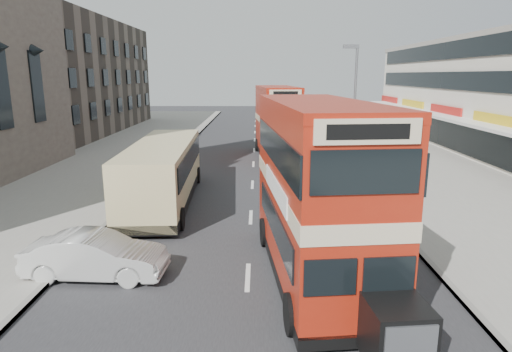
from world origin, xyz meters
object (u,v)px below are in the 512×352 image
(car_right_b, at_px, (325,148))
(car_left_front, at_px, (96,256))
(bus_main, at_px, (317,191))
(coach, at_px, (163,170))
(car_right_c, at_px, (312,136))
(pedestrian_near, at_px, (394,168))
(car_right_a, at_px, (326,168))
(cyclist, at_px, (299,148))
(street_lamp, at_px, (354,98))
(bus_second, at_px, (277,122))

(car_right_b, bearing_deg, car_left_front, -28.97)
(bus_main, bearing_deg, car_right_b, -104.88)
(coach, bearing_deg, car_right_c, 60.75)
(car_left_front, bearing_deg, bus_main, -86.14)
(car_right_c, relative_size, pedestrian_near, 2.01)
(car_right_a, relative_size, pedestrian_near, 2.19)
(bus_main, xyz_separation_m, car_right_a, (2.46, 13.77, -2.18))
(pedestrian_near, bearing_deg, cyclist, -88.97)
(coach, xyz_separation_m, car_right_b, (9.92, 12.99, -1.02))
(pedestrian_near, bearing_deg, coach, -10.27)
(street_lamp, height_order, bus_second, street_lamp)
(car_right_a, relative_size, cyclist, 2.12)
(bus_main, bearing_deg, street_lamp, -111.11)
(street_lamp, relative_size, car_right_a, 1.86)
(car_left_front, bearing_deg, pedestrian_near, -45.14)
(car_right_a, distance_m, cyclist, 7.05)
(car_right_a, bearing_deg, bus_main, -12.62)
(bus_second, bearing_deg, coach, 58.80)
(car_right_a, bearing_deg, cyclist, -173.63)
(bus_second, relative_size, car_right_c, 2.39)
(coach, xyz_separation_m, car_left_front, (-0.42, -8.31, -0.94))
(street_lamp, height_order, cyclist, street_lamp)
(car_right_c, height_order, pedestrian_near, pedestrian_near)
(bus_main, xyz_separation_m, car_right_b, (3.44, 21.20, -2.17))
(car_right_b, relative_size, pedestrian_near, 2.32)
(coach, xyz_separation_m, pedestrian_near, (12.33, 3.11, -0.51))
(car_right_c, bearing_deg, bus_second, -32.08)
(street_lamp, distance_m, car_left_front, 20.00)
(coach, distance_m, car_right_c, 21.73)
(bus_second, bearing_deg, car_right_c, -122.84)
(bus_main, distance_m, cyclist, 20.89)
(street_lamp, bearing_deg, bus_second, 133.57)
(car_right_b, bearing_deg, bus_second, -88.09)
(car_right_a, relative_size, car_right_b, 0.95)
(street_lamp, relative_size, bus_main, 0.83)
(bus_second, xyz_separation_m, car_right_c, (3.53, 6.77, -2.07))
(bus_second, distance_m, car_right_c, 7.91)
(bus_main, relative_size, car_right_a, 2.24)
(car_right_c, bearing_deg, pedestrian_near, 4.70)
(bus_second, relative_size, cyclist, 4.63)
(car_right_a, height_order, cyclist, cyclist)
(car_right_b, height_order, pedestrian_near, pedestrian_near)
(bus_main, relative_size, car_right_b, 2.12)
(bus_main, xyz_separation_m, coach, (-6.48, 8.21, -1.15))
(bus_second, height_order, car_right_a, bus_second)
(bus_main, height_order, cyclist, bus_main)
(street_lamp, xyz_separation_m, cyclist, (-3.02, 4.83, -4.10))
(bus_main, height_order, car_right_a, bus_main)
(car_right_b, distance_m, cyclist, 2.12)
(coach, bearing_deg, street_lamp, 32.51)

